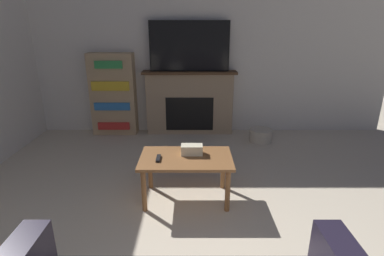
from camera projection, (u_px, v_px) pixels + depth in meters
wall_back at (197, 50)px, 4.82m from camera, size 6.27×0.06×2.70m
fireplace at (188, 102)px, 4.95m from camera, size 1.51×0.28×1.04m
tv at (188, 46)px, 4.64m from camera, size 1.24×0.03×0.77m
coffee_table at (185, 163)px, 3.04m from camera, size 0.93×0.57×0.48m
tissue_box at (191, 150)px, 3.08m from camera, size 0.22×0.12×0.10m
remote_control at (157, 158)px, 2.97m from camera, size 0.04×0.15×0.02m
bookshelf at (112, 95)px, 4.88m from camera, size 0.71×0.29×1.33m
storage_basket at (259, 135)px, 4.70m from camera, size 0.35×0.35×0.20m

